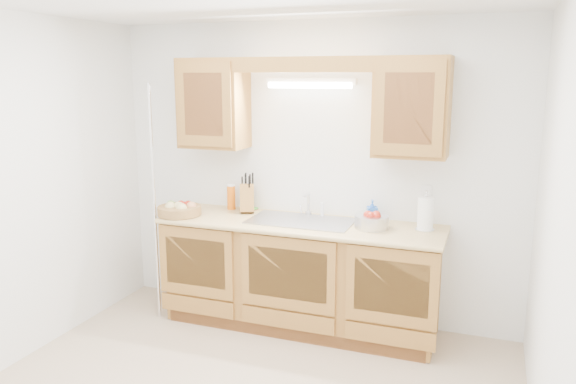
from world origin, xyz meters
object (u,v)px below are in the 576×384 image
at_px(paper_towel, 426,214).
at_px(knife_block, 247,198).
at_px(fruit_basket, 180,209).
at_px(apple_bowl, 372,221).

bearing_deg(paper_towel, knife_block, 177.24).
xyz_separation_m(fruit_basket, paper_towel, (2.00, 0.23, 0.08)).
bearing_deg(paper_towel, apple_bowl, -168.37).
distance_m(paper_towel, apple_bowl, 0.41).
relative_size(knife_block, paper_towel, 1.14).
bearing_deg(knife_block, apple_bowl, -32.11).
bearing_deg(fruit_basket, knife_block, 31.61).
height_order(fruit_basket, apple_bowl, apple_bowl).
height_order(knife_block, apple_bowl, knife_block).
xyz_separation_m(paper_towel, apple_bowl, (-0.39, -0.08, -0.07)).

